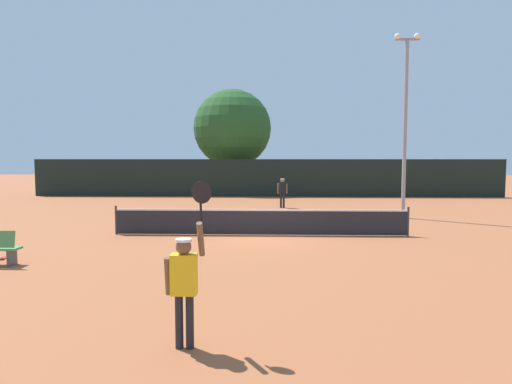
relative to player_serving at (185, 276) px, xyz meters
The scene contains 11 objects.
ground_plane 9.85m from the player_serving, 84.88° to the left, with size 120.00×120.00×0.00m, color #9E5633.
tennis_net 9.80m from the player_serving, 84.88° to the left, with size 10.85×0.08×1.07m.
perimeter_fence 26.22m from the player_serving, 88.09° to the left, with size 34.75×0.12×2.77m, color black.
player_serving is the anchor object (origin of this frame).
player_receiving 18.91m from the player_serving, 84.22° to the left, with size 0.57×0.25×1.67m.
tennis_ball 12.72m from the player_serving, 85.97° to the left, with size 0.07×0.07×0.07m, color #CCE033.
spare_racket 8.60m from the player_serving, 137.53° to the left, with size 0.28×0.52×0.04m.
light_pole 16.92m from the player_serving, 62.85° to the left, with size 1.18×0.28×8.58m.
large_tree 30.19m from the player_serving, 93.69° to the left, with size 6.32×6.32×8.44m.
parked_car_near 33.37m from the player_serving, 102.53° to the left, with size 2.32×4.37×1.69m.
parked_car_mid 32.96m from the player_serving, 93.76° to the left, with size 2.46×4.42×1.69m.
Camera 1 is at (0.40, -16.11, 2.83)m, focal length 30.97 mm.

